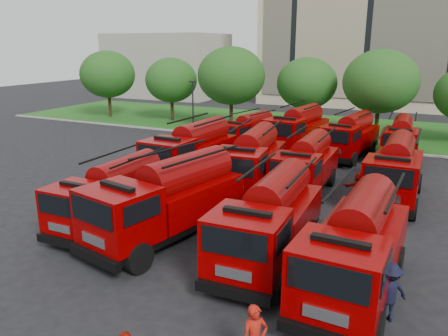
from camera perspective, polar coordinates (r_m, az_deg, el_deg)
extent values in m
plane|color=black|center=(22.91, -3.43, -5.63)|extent=(140.00, 140.00, 0.00)
cube|color=#1D5516|center=(46.55, 12.32, 5.20)|extent=(70.00, 16.00, 0.12)
cube|color=gray|center=(38.86, 9.47, 3.30)|extent=(70.00, 0.30, 0.14)
cube|color=beige|center=(67.25, 19.43, 18.53)|extent=(30.00, 14.00, 25.00)
cube|color=black|center=(60.23, 18.58, 19.02)|extent=(28.00, 0.15, 22.00)
cube|color=#9E988C|center=(74.60, -7.41, 13.15)|extent=(18.00, 12.00, 10.00)
cylinder|color=#382314|center=(53.70, -14.67, 7.79)|extent=(0.36, 0.36, 2.62)
ellipsoid|color=#1F4213|center=(53.34, -14.96, 11.74)|extent=(6.30, 6.30, 5.36)
cylinder|color=#382314|center=(49.81, -6.78, 7.46)|extent=(0.36, 0.36, 2.38)
ellipsoid|color=#1F4213|center=(49.43, -6.91, 11.32)|extent=(5.71, 5.71, 4.86)
cylinder|color=#382314|center=(44.68, 0.94, 6.87)|extent=(0.36, 0.36, 2.80)
ellipsoid|color=#1F4213|center=(44.23, 0.96, 11.95)|extent=(6.72, 6.72, 5.71)
cylinder|color=#382314|center=(44.68, 10.54, 6.38)|extent=(0.36, 0.36, 2.45)
ellipsoid|color=#1F4213|center=(44.26, 10.77, 10.81)|extent=(5.88, 5.88, 5.00)
cylinder|color=#382314|center=(41.92, 19.28, 5.34)|extent=(0.36, 0.36, 2.73)
ellipsoid|color=#1F4213|center=(41.45, 19.77, 10.59)|extent=(6.55, 6.55, 5.57)
cylinder|color=black|center=(41.64, -4.08, 7.71)|extent=(0.14, 0.14, 5.00)
cube|color=black|center=(41.35, -4.15, 11.20)|extent=(0.60, 0.25, 0.12)
cube|color=black|center=(21.62, -14.20, -5.69)|extent=(2.26, 6.74, 0.29)
cube|color=black|center=(19.36, -20.60, -9.01)|extent=(2.40, 0.26, 0.34)
cube|color=#7F0000|center=(19.65, -18.64, -4.89)|extent=(2.37, 2.13, 1.87)
cube|color=black|center=(18.80, -20.99, -4.65)|extent=(2.02, 0.06, 0.82)
cube|color=#7F0000|center=(22.13, -12.61, -2.96)|extent=(2.39, 4.44, 1.25)
cylinder|color=#660404|center=(21.82, -12.77, -0.42)|extent=(1.47, 4.04, 1.44)
cylinder|color=black|center=(20.70, -20.96, -7.57)|extent=(0.34, 1.06, 1.06)
cylinder|color=black|center=(19.25, -16.30, -8.91)|extent=(0.34, 1.06, 1.06)
cylinder|color=black|center=(23.56, -13.63, -4.09)|extent=(0.34, 1.06, 1.06)
cylinder|color=black|center=(22.30, -9.17, -4.98)|extent=(0.34, 1.06, 1.06)
cube|color=black|center=(19.71, -7.22, -7.15)|extent=(4.14, 8.16, 0.33)
cube|color=black|center=(17.44, -16.56, -11.12)|extent=(2.78, 0.86, 0.39)
cube|color=#7F0000|center=(17.60, -13.53, -5.96)|extent=(3.18, 2.97, 2.17)
cube|color=black|center=(16.74, -16.96, -5.54)|extent=(2.30, 0.54, 0.95)
cube|color=#7F0000|center=(20.20, -4.86, -3.78)|extent=(3.74, 5.58, 1.45)
cylinder|color=#660404|center=(19.84, -4.94, -0.56)|extent=(2.61, 4.93, 1.67)
cylinder|color=black|center=(18.96, -16.26, -9.02)|extent=(0.64, 1.28, 1.23)
cylinder|color=black|center=(17.12, -11.06, -11.46)|extent=(0.64, 1.28, 1.23)
cylinder|color=black|center=(21.91, -5.90, -5.01)|extent=(0.64, 1.28, 1.23)
cylinder|color=black|center=(20.34, -0.62, -6.61)|extent=(0.64, 1.28, 1.23)
cube|color=black|center=(17.80, 5.91, -9.86)|extent=(2.67, 7.48, 0.32)
cube|color=black|center=(14.72, 1.17, -15.93)|extent=(2.65, 0.35, 0.37)
cube|color=#7F0000|center=(15.11, 3.00, -9.67)|extent=(2.67, 2.41, 2.06)
cube|color=black|center=(13.91, 1.26, -9.84)|extent=(2.22, 0.12, 0.90)
cube|color=#7F0000|center=(18.48, 7.11, -6.04)|extent=(2.75, 4.95, 1.38)
cylinder|color=#660404|center=(18.09, 7.23, -2.73)|extent=(1.73, 4.49, 1.59)
cylinder|color=black|center=(15.96, -1.55, -13.42)|extent=(0.41, 1.18, 1.16)
cylinder|color=black|center=(15.22, 7.07, -15.14)|extent=(0.41, 1.18, 1.16)
cylinder|color=black|center=(19.83, 4.25, -7.35)|extent=(0.41, 1.18, 1.16)
cylinder|color=black|center=(19.24, 11.16, -8.39)|extent=(0.41, 1.18, 1.16)
cube|color=black|center=(16.26, 16.53, -13.12)|extent=(2.74, 7.51, 0.32)
cube|color=#7F0000|center=(13.49, 14.62, -13.54)|extent=(2.69, 2.44, 2.07)
cube|color=black|center=(12.25, 13.41, -14.11)|extent=(2.22, 0.14, 0.90)
cube|color=#7F0000|center=(16.92, 17.59, -8.82)|extent=(2.79, 4.98, 1.38)
cylinder|color=#660404|center=(16.49, 17.91, -5.26)|extent=(1.77, 4.51, 1.59)
cylinder|color=black|center=(14.25, 9.04, -17.56)|extent=(0.42, 1.18, 1.17)
cylinder|color=black|center=(13.84, 19.19, -19.48)|extent=(0.42, 1.18, 1.17)
cylinder|color=black|center=(18.19, 13.97, -10.05)|extent=(0.42, 1.18, 1.17)
cylinder|color=black|center=(17.86, 21.69, -11.26)|extent=(0.42, 1.18, 1.17)
cube|color=black|center=(28.34, -4.16, 0.11)|extent=(2.92, 7.79, 0.33)
cube|color=black|center=(25.32, -8.92, -2.11)|extent=(2.75, 0.42, 0.38)
cube|color=#7F0000|center=(25.92, -7.35, 1.35)|extent=(2.81, 2.55, 2.14)
cube|color=black|center=(24.85, -9.04, 1.82)|extent=(2.30, 0.18, 0.93)
cube|color=#7F0000|center=(29.10, -2.91, 2.34)|extent=(2.95, 5.18, 1.42)
cylinder|color=#660404|center=(28.85, -2.94, 4.59)|extent=(1.88, 4.68, 1.64)
cylinder|color=black|center=(26.86, -9.71, -1.21)|extent=(0.45, 1.22, 1.21)
cylinder|color=black|center=(25.43, -5.23, -2.03)|extent=(0.45, 1.22, 1.21)
cylinder|color=black|center=(30.62, -4.15, 1.10)|extent=(0.45, 1.22, 1.21)
cylinder|color=black|center=(29.38, 0.00, 0.50)|extent=(0.45, 1.22, 1.21)
cube|color=black|center=(25.98, 3.54, -1.35)|extent=(3.44, 7.90, 0.33)
cube|color=black|center=(22.47, 0.95, -4.26)|extent=(2.74, 0.61, 0.38)
cube|color=#7F0000|center=(23.21, 1.90, -0.27)|extent=(2.95, 2.72, 2.13)
cube|color=black|center=(21.95, 1.00, 0.12)|extent=(2.28, 0.34, 0.93)
cube|color=#7F0000|center=(26.86, 4.23, 1.15)|extent=(3.28, 5.32, 1.42)
cylinder|color=#660404|center=(26.59, 4.28, 3.57)|extent=(2.20, 4.75, 1.64)
cylinder|color=black|center=(23.79, -1.18, -3.24)|extent=(0.53, 1.24, 1.20)
cylinder|color=black|center=(23.12, 4.71, -3.87)|extent=(0.53, 1.24, 1.20)
cylinder|color=black|center=(28.15, 2.11, -0.20)|extent=(0.53, 1.24, 1.20)
cylinder|color=black|center=(27.58, 7.11, -0.65)|extent=(0.53, 1.24, 1.20)
cube|color=black|center=(26.00, 10.56, -1.72)|extent=(2.40, 7.01, 0.30)
cube|color=black|center=(22.78, 8.30, -4.30)|extent=(2.49, 0.29, 0.35)
cube|color=#7F0000|center=(23.46, 9.22, -0.73)|extent=(2.47, 2.23, 1.94)
cube|color=black|center=(22.30, 8.49, -0.37)|extent=(2.09, 0.08, 0.85)
cube|color=#7F0000|center=(26.81, 11.23, 0.55)|extent=(2.51, 4.62, 1.30)
cylinder|color=#660404|center=(26.55, 11.36, 2.75)|extent=(1.56, 4.21, 1.49)
cylinder|color=black|center=(23.96, 6.32, -3.33)|extent=(0.36, 1.10, 1.10)
cylinder|color=black|center=(23.39, 11.66, -4.05)|extent=(0.36, 1.10, 1.10)
cylinder|color=black|center=(27.97, 9.21, -0.62)|extent=(0.36, 1.10, 1.10)
cylinder|color=black|center=(27.48, 13.80, -1.18)|extent=(0.36, 1.10, 1.10)
cube|color=black|center=(26.06, 21.19, -2.44)|extent=(2.45, 7.36, 0.31)
cube|color=black|center=(22.55, 20.28, -5.28)|extent=(2.63, 0.27, 0.37)
cube|color=#7F0000|center=(23.31, 20.89, -1.46)|extent=(2.58, 2.32, 2.05)
cube|color=black|center=(22.05, 20.71, -1.11)|extent=(2.20, 0.06, 0.89)
cube|color=#7F0000|center=(26.94, 21.60, -0.04)|extent=(2.59, 4.84, 1.36)
cylinder|color=#660404|center=(26.67, 21.84, 2.27)|extent=(1.60, 4.42, 1.57)
cylinder|color=black|center=(23.62, 17.63, -4.22)|extent=(0.37, 1.16, 1.15)
cylinder|color=black|center=(23.45, 23.47, -4.96)|extent=(0.37, 1.16, 1.15)
cylinder|color=black|center=(27.99, 19.09, -1.23)|extent=(0.37, 1.16, 1.15)
cylinder|color=black|center=(27.85, 24.00, -1.83)|extent=(0.37, 1.16, 1.15)
cube|color=black|center=(36.20, 3.15, 3.39)|extent=(3.17, 6.51, 0.27)
cube|color=black|center=(33.67, 0.18, 2.38)|extent=(2.23, 0.63, 0.31)
cube|color=#7F0000|center=(34.26, 1.20, 4.41)|extent=(2.51, 2.33, 1.74)
cube|color=black|center=(33.38, 0.21, 4.81)|extent=(1.85, 0.39, 0.76)
cube|color=#7F0000|center=(36.86, 4.00, 4.74)|extent=(2.91, 4.43, 1.16)
cylinder|color=#660404|center=(36.69, 4.03, 6.19)|extent=(2.01, 3.93, 1.34)
cylinder|color=black|center=(34.93, -0.35, 2.81)|extent=(0.49, 1.02, 0.98)
cylinder|color=black|center=(33.78, 2.44, 2.34)|extent=(0.49, 1.02, 0.98)
cylinder|color=black|center=(38.07, 3.18, 3.88)|extent=(0.49, 1.02, 0.98)
cylinder|color=black|center=(37.02, 5.84, 3.47)|extent=(0.49, 1.02, 0.98)
cube|color=black|center=(35.92, 9.49, 3.30)|extent=(3.35, 7.84, 0.33)
cube|color=black|center=(32.49, 6.82, 1.99)|extent=(2.73, 0.58, 0.38)
cube|color=#7F0000|center=(33.33, 7.82, 4.55)|extent=(2.92, 2.68, 2.12)
cube|color=black|center=(32.15, 6.94, 5.05)|extent=(2.27, 0.32, 0.92)
cube|color=#7F0000|center=(36.83, 10.28, 4.96)|extent=(3.22, 5.27, 1.41)
cylinder|color=#660404|center=(36.63, 10.37, 6.73)|extent=(2.14, 4.72, 1.63)
cylinder|color=black|center=(33.94, 5.67, 2.52)|extent=(0.51, 1.23, 1.19)
cylinder|color=black|center=(32.93, 9.55, 1.97)|extent=(0.51, 1.23, 1.19)
cylinder|color=black|center=(38.18, 8.91, 3.91)|extent=(0.51, 1.23, 1.19)
cylinder|color=black|center=(37.29, 12.43, 3.44)|extent=(0.51, 1.23, 1.19)
cube|color=black|center=(34.79, 16.03, 2.40)|extent=(3.35, 7.32, 0.30)
cube|color=black|center=(31.52, 13.93, 1.10)|extent=(2.53, 0.63, 0.35)
cube|color=#7F0000|center=(32.31, 14.80, 3.55)|extent=(2.77, 2.56, 1.96)
cube|color=black|center=(31.18, 14.14, 4.02)|extent=(2.10, 0.37, 0.86)
cube|color=#7F0000|center=(35.66, 16.71, 4.00)|extent=(3.14, 4.95, 1.31)
cylinder|color=#660404|center=(35.46, 16.84, 5.69)|extent=(2.13, 4.41, 1.51)
cylinder|color=black|center=(32.79, 12.63, 1.66)|extent=(0.52, 1.15, 1.11)
cylinder|color=black|center=(32.05, 16.46, 1.06)|extent=(0.52, 1.15, 1.11)
cylinder|color=black|center=(36.85, 15.23, 3.03)|extent=(0.52, 1.15, 1.11)
cylinder|color=black|center=(36.19, 18.68, 2.52)|extent=(0.52, 1.15, 1.11)
cube|color=black|center=(35.17, 21.90, 1.96)|extent=(2.41, 6.80, 0.29)
cube|color=black|center=(31.85, 21.58, 0.54)|extent=(2.41, 0.31, 0.34)
cube|color=#7F0000|center=(32.68, 21.89, 2.92)|extent=(2.42, 2.19, 1.88)
cube|color=black|center=(31.53, 21.87, 3.30)|extent=(2.02, 0.11, 0.82)
cube|color=#7F0000|center=(36.04, 22.10, 3.51)|extent=(2.49, 4.50, 1.25)
cylinder|color=#660404|center=(35.86, 22.27, 5.11)|extent=(1.56, 4.08, 1.44)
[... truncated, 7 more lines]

